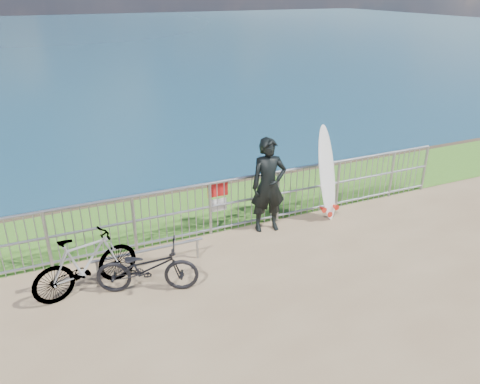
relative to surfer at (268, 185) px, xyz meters
name	(u,v)px	position (x,y,z in m)	size (l,w,h in m)	color
grass_strip	(214,207)	(-0.64, 1.37, -0.96)	(120.00, 120.00, 0.00)	#3A7821
railing	(234,203)	(-0.62, 0.27, -0.39)	(10.06, 0.10, 1.13)	#93969B
surfer	(268,185)	(0.00, 0.00, 0.00)	(0.70, 0.46, 1.93)	black
surfboard	(327,177)	(1.36, -0.03, -0.03)	(0.67, 0.64, 2.03)	white
bicycle_near	(147,268)	(-2.73, -1.09, -0.54)	(0.57, 1.64, 0.86)	black
bicycle_far	(85,264)	(-3.63, -0.70, -0.45)	(0.49, 1.72, 1.03)	black
bike_rack	(149,252)	(-2.56, -0.48, -0.63)	(1.97, 0.05, 0.41)	#93969B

